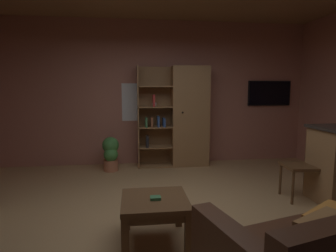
{
  "coord_description": "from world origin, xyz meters",
  "views": [
    {
      "loc": [
        -0.43,
        -2.98,
        1.49
      ],
      "look_at": [
        0.0,
        0.4,
        1.05
      ],
      "focal_mm": 29.71,
      "sensor_mm": 36.0,
      "label": 1
    }
  ],
  "objects": [
    {
      "name": "coffee_table",
      "position": [
        -0.23,
        -0.38,
        0.35
      ],
      "size": [
        0.65,
        0.63,
        0.44
      ],
      "color": "brown",
      "rests_on": "ground"
    },
    {
      "name": "wall_back",
      "position": [
        0.0,
        2.66,
        1.42
      ],
      "size": [
        6.42,
        0.06,
        2.85
      ],
      "primitive_type": "cube",
      "color": "#AD7060",
      "rests_on": "ground"
    },
    {
      "name": "window_pane_back",
      "position": [
        -0.34,
        2.63,
        1.25
      ],
      "size": [
        0.61,
        0.01,
        0.75
      ],
      "primitive_type": "cube",
      "color": "white"
    },
    {
      "name": "bookshelf_cabinet",
      "position": [
        0.59,
        2.38,
        0.96
      ],
      "size": [
        1.38,
        0.41,
        1.95
      ],
      "color": "#997047",
      "rests_on": "ground"
    },
    {
      "name": "floor",
      "position": [
        0.0,
        0.0,
        -0.01
      ],
      "size": [
        6.3,
        5.26,
        0.02
      ],
      "primitive_type": "cube",
      "color": "tan",
      "rests_on": "ground"
    },
    {
      "name": "dining_chair",
      "position": [
        1.9,
        0.44,
        0.53
      ],
      "size": [
        0.45,
        0.45,
        0.92
      ],
      "color": "brown",
      "rests_on": "ground"
    },
    {
      "name": "wall_mounted_tv",
      "position": [
        2.43,
        2.6,
        1.42
      ],
      "size": [
        0.92,
        0.06,
        0.52
      ],
      "color": "black"
    },
    {
      "name": "potted_floor_plant",
      "position": [
        -0.85,
        2.14,
        0.34
      ],
      "size": [
        0.31,
        0.35,
        0.63
      ],
      "color": "#B77051",
      "rests_on": "ground"
    },
    {
      "name": "table_book_0",
      "position": [
        -0.23,
        -0.4,
        0.45
      ],
      "size": [
        0.1,
        0.09,
        0.03
      ],
      "primitive_type": "cube",
      "rotation": [
        0.0,
        0.0,
        -0.01
      ],
      "color": "#387247",
      "rests_on": "coffee_table"
    }
  ]
}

